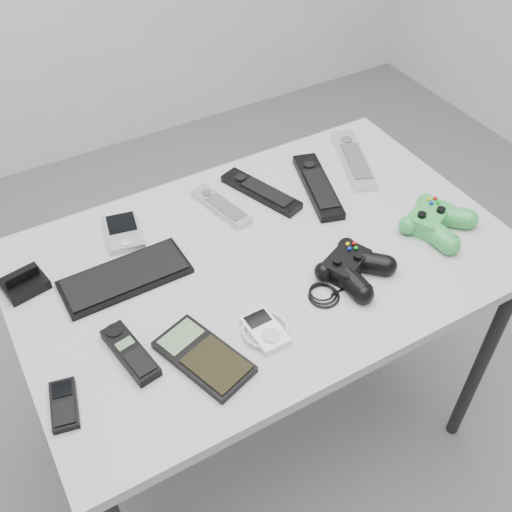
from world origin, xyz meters
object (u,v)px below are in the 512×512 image
desk (264,275)px  remote_silver_b (353,159)px  calculator (204,356)px  pda_keyboard (125,276)px  remote_silver_a (221,206)px  pda (123,232)px  remote_black_a (261,191)px  cordless_handset (130,352)px  mobile_phone (64,404)px  controller_green (435,219)px  controller_black (352,266)px  mp3_player (265,330)px  remote_black_b (318,186)px

desk → remote_silver_b: remote_silver_b is taller
desk → calculator: size_ratio=5.73×
pda_keyboard → remote_silver_a: remote_silver_a is taller
pda_keyboard → remote_silver_a: size_ratio=1.52×
pda → remote_silver_a: 0.24m
remote_black_a → remote_silver_b: 0.28m
remote_silver_a → remote_black_a: bearing=-13.5°
remote_silver_a → cordless_handset: size_ratio=1.19×
pda → mobile_phone: 0.45m
pda → controller_green: (0.63, -0.33, 0.02)m
pda → cordless_handset: 0.34m
calculator → cordless_handset: bearing=128.6°
desk → mobile_phone: (-0.49, -0.15, 0.07)m
desk → mobile_phone: 0.52m
controller_black → remote_silver_a: bearing=90.0°
remote_silver_a → cordless_handset: (-0.35, -0.30, 0.00)m
pda → mp3_player: 0.43m
mobile_phone → controller_green: bearing=15.0°
pda_keyboard → mobile_phone: (-0.20, -0.24, 0.00)m
calculator → pda_keyboard: bearing=82.8°
calculator → remote_silver_b: bearing=12.5°
desk → mp3_player: 0.23m
remote_black_a → remote_black_b: remote_black_b is taller
cordless_handset → remote_black_a: bearing=23.8°
remote_silver_a → mobile_phone: bearing=-157.5°
remote_silver_b → pda_keyboard: bearing=-149.9°
remote_silver_b → cordless_handset: remote_silver_b is taller
remote_black_a → remote_black_b: 0.14m
remote_silver_a → remote_silver_b: bearing=-13.6°
calculator → controller_black: size_ratio=0.77×
desk → pda: 0.34m
pda_keyboard → remote_silver_b: bearing=7.7°
cordless_handset → controller_black: (0.49, -0.03, 0.01)m
mobile_phone → controller_green: (0.88, 0.04, 0.02)m
remote_black_b → calculator: bearing=-128.8°
remote_black_a → mp3_player: remote_black_a is taller
mp3_player → controller_green: 0.50m
remote_black_b → controller_black: bearing=-92.9°
pda_keyboard → remote_black_a: (0.39, 0.10, 0.00)m
remote_silver_b → controller_black: 0.41m
pda_keyboard → mobile_phone: bearing=-131.3°
remote_silver_b → cordless_handset: (-0.73, -0.29, -0.00)m
controller_black → controller_green: 0.25m
mp3_player → calculator: bearing=177.6°
pda_keyboard → cordless_handset: size_ratio=1.81×
remote_black_b → controller_green: 0.29m
remote_silver_a → remote_black_a: size_ratio=0.80×
remote_black_a → pda_keyboard: bearing=175.0°
mp3_player → remote_black_b: bearing=42.2°
cordless_handset → calculator: size_ratio=0.79×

